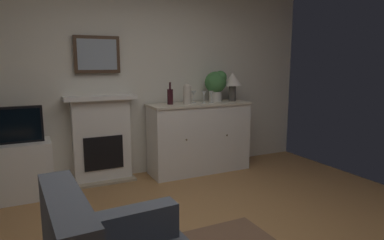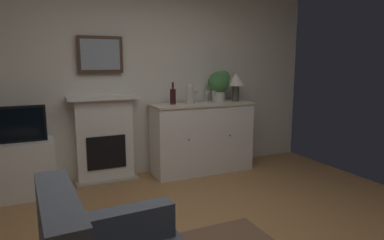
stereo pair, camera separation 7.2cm
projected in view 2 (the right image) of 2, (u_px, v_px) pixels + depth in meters
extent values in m
cube|color=silver|center=(137.00, 74.00, 4.42)|extent=(5.26, 0.06, 2.71)
cube|color=white|center=(105.00, 140.00, 4.26)|extent=(0.70, 0.18, 1.05)
cube|color=tan|center=(108.00, 181.00, 4.26)|extent=(0.77, 0.20, 0.03)
cube|color=black|center=(107.00, 152.00, 4.20)|extent=(0.48, 0.02, 0.42)
cube|color=white|center=(103.00, 98.00, 4.14)|extent=(0.87, 0.27, 0.05)
cube|color=#473323|center=(100.00, 55.00, 4.11)|extent=(0.55, 0.03, 0.45)
cube|color=#8C99A8|center=(100.00, 55.00, 4.10)|extent=(0.47, 0.01, 0.37)
cube|color=white|center=(202.00, 139.00, 4.63)|extent=(1.38, 0.45, 0.93)
cube|color=beige|center=(202.00, 104.00, 4.55)|extent=(1.41, 0.48, 0.03)
sphere|color=brown|center=(189.00, 140.00, 4.29)|extent=(0.02, 0.02, 0.02)
sphere|color=brown|center=(230.00, 135.00, 4.54)|extent=(0.02, 0.02, 0.02)
cylinder|color=#4C4742|center=(236.00, 93.00, 4.75)|extent=(0.10, 0.10, 0.22)
cone|color=silver|center=(236.00, 79.00, 4.71)|extent=(0.26, 0.26, 0.18)
cylinder|color=#331419|center=(173.00, 97.00, 4.39)|extent=(0.08, 0.08, 0.20)
cylinder|color=#331419|center=(173.00, 86.00, 4.37)|extent=(0.03, 0.03, 0.09)
cylinder|color=silver|center=(197.00, 103.00, 4.55)|extent=(0.06, 0.06, 0.00)
cylinder|color=silver|center=(197.00, 99.00, 4.54)|extent=(0.01, 0.01, 0.09)
cone|color=silver|center=(197.00, 93.00, 4.53)|extent=(0.07, 0.07, 0.07)
cylinder|color=silver|center=(207.00, 103.00, 4.52)|extent=(0.06, 0.06, 0.00)
cylinder|color=silver|center=(207.00, 100.00, 4.51)|extent=(0.01, 0.01, 0.09)
cone|color=silver|center=(207.00, 94.00, 4.49)|extent=(0.07, 0.07, 0.07)
cylinder|color=silver|center=(214.00, 103.00, 4.56)|extent=(0.06, 0.06, 0.00)
cylinder|color=silver|center=(214.00, 99.00, 4.55)|extent=(0.01, 0.01, 0.09)
cone|color=silver|center=(214.00, 93.00, 4.54)|extent=(0.07, 0.07, 0.07)
cylinder|color=beige|center=(190.00, 95.00, 4.40)|extent=(0.11, 0.11, 0.24)
sphere|color=beige|center=(190.00, 86.00, 4.38)|extent=(0.08, 0.08, 0.08)
cube|color=white|center=(20.00, 170.00, 3.74)|extent=(0.75, 0.42, 0.64)
cube|color=black|center=(15.00, 124.00, 3.64)|extent=(0.62, 0.06, 0.40)
cube|color=black|center=(15.00, 125.00, 3.61)|extent=(0.57, 0.01, 0.35)
cylinder|color=beige|center=(218.00, 97.00, 4.70)|extent=(0.18, 0.18, 0.14)
sphere|color=#3D753D|center=(219.00, 82.00, 4.66)|extent=(0.30, 0.30, 0.30)
sphere|color=#3D753D|center=(224.00, 77.00, 4.65)|extent=(0.18, 0.18, 0.18)
cube|color=#474C56|center=(115.00, 229.00, 1.99)|extent=(0.73, 0.18, 0.22)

